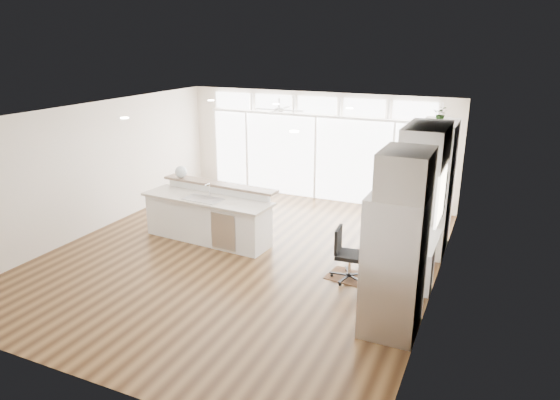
% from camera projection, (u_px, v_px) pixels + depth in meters
% --- Properties ---
extents(floor, '(7.00, 8.00, 0.02)m').
position_uv_depth(floor, '(242.00, 256.00, 9.51)').
color(floor, '#412814').
rests_on(floor, ground).
extents(ceiling, '(7.00, 8.00, 0.02)m').
position_uv_depth(ceiling, '(239.00, 113.00, 8.67)').
color(ceiling, silver).
rests_on(ceiling, wall_back).
extents(wall_back, '(7.00, 0.04, 2.70)m').
position_uv_depth(wall_back, '(317.00, 146.00, 12.56)').
color(wall_back, silver).
rests_on(wall_back, floor).
extents(wall_front, '(7.00, 0.04, 2.70)m').
position_uv_depth(wall_front, '(71.00, 280.00, 5.62)').
color(wall_front, silver).
rests_on(wall_front, floor).
extents(wall_left, '(0.04, 8.00, 2.70)m').
position_uv_depth(wall_left, '(94.00, 168.00, 10.46)').
color(wall_left, silver).
rests_on(wall_left, floor).
extents(wall_right, '(0.04, 8.00, 2.70)m').
position_uv_depth(wall_right, '(439.00, 214.00, 7.72)').
color(wall_right, silver).
rests_on(wall_right, floor).
extents(glass_wall, '(5.80, 0.06, 2.08)m').
position_uv_depth(glass_wall, '(316.00, 158.00, 12.60)').
color(glass_wall, white).
rests_on(glass_wall, wall_back).
extents(transom_row, '(5.90, 0.06, 0.40)m').
position_uv_depth(transom_row, '(317.00, 105.00, 12.19)').
color(transom_row, white).
rests_on(transom_row, wall_back).
extents(desk_window, '(0.04, 0.85, 0.85)m').
position_uv_depth(desk_window, '(441.00, 196.00, 7.93)').
color(desk_window, silver).
rests_on(desk_window, wall_right).
extents(ceiling_fan, '(1.16, 1.16, 0.32)m').
position_uv_depth(ceiling_fan, '(279.00, 106.00, 11.36)').
color(ceiling_fan, white).
rests_on(ceiling_fan, ceiling).
extents(recessed_lights, '(3.40, 3.00, 0.02)m').
position_uv_depth(recessed_lights, '(244.00, 113.00, 8.85)').
color(recessed_lights, beige).
rests_on(recessed_lights, ceiling).
extents(oven_cabinet, '(0.64, 1.20, 2.50)m').
position_uv_depth(oven_cabinet, '(434.00, 187.00, 9.44)').
color(oven_cabinet, white).
rests_on(oven_cabinet, floor).
extents(desk_nook, '(0.72, 1.30, 0.76)m').
position_uv_depth(desk_nook, '(413.00, 260.00, 8.42)').
color(desk_nook, white).
rests_on(desk_nook, floor).
extents(upper_cabinets, '(0.64, 1.30, 0.64)m').
position_uv_depth(upper_cabinets, '(427.00, 145.00, 7.80)').
color(upper_cabinets, white).
rests_on(upper_cabinets, wall_right).
extents(refrigerator, '(0.76, 0.90, 2.00)m').
position_uv_depth(refrigerator, '(394.00, 264.00, 6.81)').
color(refrigerator, silver).
rests_on(refrigerator, floor).
extents(fridge_cabinet, '(0.64, 0.90, 0.60)m').
position_uv_depth(fridge_cabinet, '(406.00, 173.00, 6.38)').
color(fridge_cabinet, white).
rests_on(fridge_cabinet, wall_right).
extents(framed_photos, '(0.06, 0.22, 0.80)m').
position_uv_depth(framed_photos, '(445.00, 194.00, 8.52)').
color(framed_photos, black).
rests_on(framed_photos, wall_right).
extents(kitchen_island, '(2.84, 1.25, 1.10)m').
position_uv_depth(kitchen_island, '(207.00, 215.00, 10.07)').
color(kitchen_island, white).
rests_on(kitchen_island, floor).
extents(rug, '(0.86, 0.67, 0.01)m').
position_uv_depth(rug, '(351.00, 277.00, 8.63)').
color(rug, '#361D11').
rests_on(rug, floor).
extents(office_chair, '(0.51, 0.48, 0.91)m').
position_uv_depth(office_chair, '(350.00, 255.00, 8.42)').
color(office_chair, black).
rests_on(office_chair, floor).
extents(fishbowl, '(0.27, 0.27, 0.25)m').
position_uv_depth(fishbowl, '(181.00, 172.00, 10.63)').
color(fishbowl, silver).
rests_on(fishbowl, kitchen_island).
extents(monitor, '(0.09, 0.43, 0.36)m').
position_uv_depth(monitor, '(411.00, 228.00, 8.28)').
color(monitor, black).
rests_on(monitor, desk_nook).
extents(keyboard, '(0.15, 0.34, 0.02)m').
position_uv_depth(keyboard, '(400.00, 236.00, 8.40)').
color(keyboard, white).
rests_on(keyboard, desk_nook).
extents(potted_plant, '(0.28, 0.30, 0.22)m').
position_uv_depth(potted_plant, '(441.00, 116.00, 9.02)').
color(potted_plant, '#366029').
rests_on(potted_plant, oven_cabinet).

